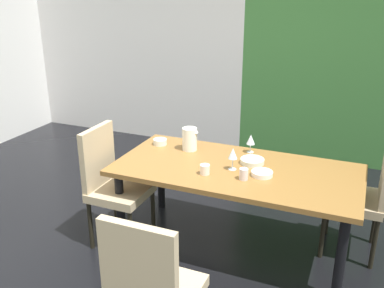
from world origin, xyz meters
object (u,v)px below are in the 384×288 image
Objects in this scene: wine_glass_right at (233,154)px; wine_glass_left at (251,140)px; dining_table at (236,176)px; chair_right_far at (366,193)px; cup_near_window at (244,174)px; pitcher_east at (190,139)px; serving_bowl_front at (262,173)px; serving_bowl_center at (252,161)px; chair_left_near at (112,181)px; cup_near_shelf at (205,169)px; serving_bowl_west at (160,142)px.

wine_glass_left is (0.03, 0.41, -0.02)m from wine_glass_right.
chair_right_far reaches higher than dining_table.
pitcher_east reaches higher than cup_near_window.
serving_bowl_front is at bearing -21.83° from pitcher_east.
chair_left_near is at bearing -157.79° from serving_bowl_center.
serving_bowl_west is at bearing 143.78° from cup_near_shelf.
chair_left_near reaches higher than serving_bowl_west.
serving_bowl_west is (-0.80, -0.13, -0.09)m from wine_glass_left.
wine_glass_right reaches higher than cup_near_window.
chair_right_far is 6.04× the size of wine_glass_left.
dining_table is 9.57× the size of pitcher_east.
pitcher_east is (-0.47, 0.26, -0.03)m from wine_glass_right.
cup_near_window is (0.90, -0.42, 0.02)m from serving_bowl_west.
pitcher_east reaches higher than wine_glass_right.
serving_bowl_center is (0.08, -0.23, -0.09)m from wine_glass_left.
serving_bowl_front is 1.34× the size of serving_bowl_west.
serving_bowl_center is 0.89m from serving_bowl_west.
serving_bowl_west is 0.60× the size of pitcher_east.
cup_near_window is (0.11, -0.18, 0.12)m from dining_table.
chair_right_far is 0.85m from serving_bowl_front.
cup_near_window is at bearing -33.76° from pitcher_east.
wine_glass_right is (0.95, 0.26, 0.29)m from chair_left_near.
dining_table is 0.21m from wine_glass_right.
chair_right_far is 5.97× the size of serving_bowl_front.
chair_left_near is 1.11m from cup_near_window.
pitcher_east is (-0.50, -0.15, -0.01)m from wine_glass_left.
chair_right_far is 5.44× the size of wine_glass_right.
wine_glass_left is 0.80× the size of pitcher_east.
serving_bowl_front is (1.19, 0.24, 0.18)m from chair_left_near.
chair_left_near is at bearing -132.60° from pitcher_east.
serving_bowl_center is at bearing -8.47° from pitcher_east.
chair_left_near is (-1.94, -0.60, 0.01)m from chair_right_far.
dining_table is at bearing 47.87° from cup_near_shelf.
serving_bowl_center is 0.44m from cup_near_shelf.
pitcher_east is at bearing 151.04° from wine_glass_right.
wine_glass_left is at bearing 116.05° from serving_bowl_front.
serving_bowl_center is at bearing 123.07° from serving_bowl_front.
pitcher_east is (-0.58, 0.09, 0.08)m from serving_bowl_center.
cup_near_shelf reaches higher than serving_bowl_west.
serving_bowl_center is (1.06, 0.43, 0.18)m from chair_left_near.
wine_glass_right is at bearing 174.15° from serving_bowl_front.
pitcher_east is at bearing -2.90° from serving_bowl_west.
chair_right_far is at bearing 3.24° from pitcher_east.
serving_bowl_center is at bearing 93.48° from cup_near_window.
serving_bowl_center is at bearing 100.97° from chair_right_far.
wine_glass_left is (-0.96, 0.06, 0.28)m from chair_right_far.
serving_bowl_front is 0.16m from cup_near_window.
dining_table is at bearing 121.35° from cup_near_window.
wine_glass_left is at bearing 16.12° from pitcher_east.
dining_table is 1.02m from chair_left_near.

